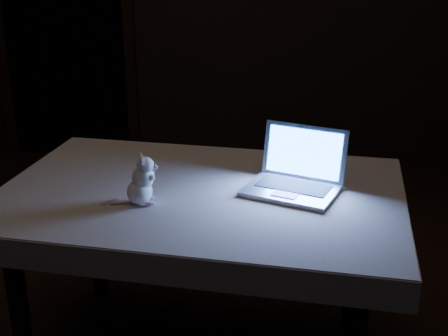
# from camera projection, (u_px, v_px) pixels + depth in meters

# --- Properties ---
(doorway) EXTENTS (1.06, 0.36, 2.13)m
(doorway) POSITION_uv_depth(u_px,v_px,m) (63.00, 18.00, 4.49)
(doorway) COLOR black
(doorway) RESTS_ON back_wall
(table) EXTENTS (1.51, 1.12, 0.74)m
(table) POSITION_uv_depth(u_px,v_px,m) (201.00, 278.00, 2.35)
(table) COLOR black
(table) RESTS_ON floor
(tablecloth) EXTENTS (1.74, 1.47, 0.10)m
(tablecloth) POSITION_uv_depth(u_px,v_px,m) (198.00, 206.00, 2.20)
(tablecloth) COLOR beige
(tablecloth) RESTS_ON table
(laptop) EXTENTS (0.41, 0.40, 0.22)m
(laptop) POSITION_uv_depth(u_px,v_px,m) (292.00, 165.00, 2.15)
(laptop) COLOR #A9A9AE
(laptop) RESTS_ON tablecloth
(plush_mouse) EXTENTS (0.18, 0.18, 0.18)m
(plush_mouse) POSITION_uv_depth(u_px,v_px,m) (139.00, 179.00, 2.07)
(plush_mouse) COLOR white
(plush_mouse) RESTS_ON tablecloth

